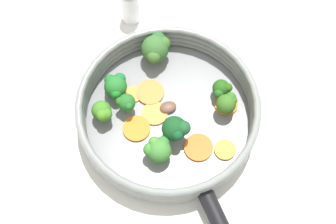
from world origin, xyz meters
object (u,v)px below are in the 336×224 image
skillet (168,118)px  carrot_slice_4 (198,147)px  broccoli_floret_4 (222,89)px  broccoli_floret_2 (227,103)px  carrot_slice_3 (150,92)px  carrot_slice_0 (138,131)px  carrot_slice_5 (133,94)px  carrot_slice_1 (225,150)px  broccoli_floret_7 (126,103)px  broccoli_floret_0 (116,86)px  carrot_slice_2 (226,105)px  broccoli_floret_6 (102,112)px  broccoli_floret_1 (156,48)px  salt_shaker (130,2)px  broccoli_floret_5 (176,129)px  carrot_slice_6 (155,113)px  mushroom_piece_0 (168,107)px  broccoli_floret_3 (158,149)px

skillet → carrot_slice_4: bearing=106.1°
skillet → broccoli_floret_4: (-0.09, 0.00, 0.03)m
broccoli_floret_2 → broccoli_floret_4: (-0.01, -0.03, -0.01)m
carrot_slice_3 → carrot_slice_4: bearing=103.9°
carrot_slice_0 → carrot_slice_5: (-0.02, -0.06, -0.00)m
carrot_slice_1 → broccoli_floret_7: size_ratio=0.81×
broccoli_floret_0 → broccoli_floret_4: (-0.15, 0.08, -0.00)m
carrot_slice_2 → broccoli_floret_2: (0.01, 0.01, 0.03)m
broccoli_floret_2 → broccoli_floret_6: bearing=-20.6°
carrot_slice_3 → carrot_slice_4: same height
carrot_slice_3 → broccoli_floret_1: size_ratio=0.82×
carrot_slice_5 → salt_shaker: bearing=-111.8°
skillet → carrot_slice_4: carrot_slice_4 is taller
carrot_slice_2 → carrot_slice_3: (0.10, -0.07, 0.00)m
broccoli_floret_5 → carrot_slice_1: bearing=138.9°
carrot_slice_2 → carrot_slice_0: bearing=-6.7°
broccoli_floret_0 → carrot_slice_5: bearing=147.7°
skillet → broccoli_floret_5: 0.06m
carrot_slice_5 → broccoli_floret_1: (-0.06, -0.05, 0.03)m
skillet → broccoli_floret_2: bearing=160.4°
carrot_slice_6 → broccoli_floret_7: (0.04, -0.02, 0.03)m
broccoli_floret_5 → carrot_slice_0: bearing=-33.3°
broccoli_floret_7 → salt_shaker: (-0.08, -0.17, 0.00)m
broccoli_floret_2 → mushroom_piece_0: (0.08, -0.04, -0.02)m
carrot_slice_0 → broccoli_floret_3: broccoli_floret_3 is taller
skillet → carrot_slice_5: carrot_slice_5 is taller
mushroom_piece_0 → broccoli_floret_7: bearing=-22.5°
skillet → carrot_slice_1: carrot_slice_1 is taller
carrot_slice_6 → broccoli_floret_2: (-0.11, 0.04, 0.03)m
skillet → broccoli_floret_7: (0.06, -0.04, 0.03)m
carrot_slice_2 → broccoli_floret_6: 0.20m
broccoli_floret_5 → carrot_slice_5: bearing=-71.9°
carrot_slice_0 → carrot_slice_6: (-0.04, -0.02, -0.00)m
salt_shaker → carrot_slice_3: bearing=78.0°
carrot_slice_6 → broccoli_floret_5: 0.06m
broccoli_floret_3 → broccoli_floret_7: broccoli_floret_3 is taller
carrot_slice_5 → broccoli_floret_5: size_ratio=0.57×
broccoli_floret_7 → broccoli_floret_4: bearing=165.2°
broccoli_floret_0 → broccoli_floret_5: bearing=116.1°
carrot_slice_1 → broccoli_floret_2: 0.07m
carrot_slice_6 → broccoli_floret_0: broccoli_floret_0 is taller
broccoli_floret_1 → broccoli_floret_5: size_ratio=1.07×
broccoli_floret_0 → salt_shaker: (-0.08, -0.14, 0.00)m
broccoli_floret_3 → skillet: bearing=-127.3°
carrot_slice_2 → mushroom_piece_0: (0.09, -0.03, 0.00)m
skillet → carrot_slice_3: carrot_slice_3 is taller
carrot_slice_3 → broccoli_floret_1: (-0.04, -0.06, 0.03)m
skillet → carrot_slice_3: size_ratio=6.04×
carrot_slice_3 → broccoli_floret_7: 0.05m
carrot_slice_4 → carrot_slice_6: bearing=-65.1°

